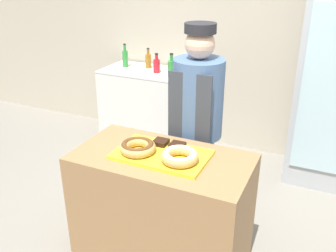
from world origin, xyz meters
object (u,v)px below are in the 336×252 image
(beverage_fridge, at_px, (333,89))
(brownie_back_right, at_px, (177,146))
(brownie_back_left, at_px, (161,142))
(bottle_green, at_px, (171,68))
(bottle_amber, at_px, (148,60))
(bottle_red, at_px, (157,65))
(baker_person, at_px, (197,127))
(donut_light_glaze, at_px, (180,156))
(serving_tray, at_px, (162,155))
(bottle_green_b, at_px, (125,58))
(donut_chocolate_glaze, at_px, (138,147))
(chest_freezer, at_px, (147,107))

(beverage_fridge, bearing_deg, brownie_back_right, -118.45)
(brownie_back_left, xyz_separation_m, bottle_green, (-0.61, 1.52, 0.09))
(brownie_back_left, distance_m, bottle_amber, 2.03)
(brownie_back_right, height_order, bottle_red, bottle_red)
(bottle_green, bearing_deg, baker_person, -56.62)
(brownie_back_right, distance_m, bottle_red, 1.88)
(donut_light_glaze, bearing_deg, serving_tray, 160.91)
(donut_light_glaze, xyz_separation_m, brownie_back_left, (-0.21, 0.17, -0.02))
(brownie_back_left, bearing_deg, baker_person, 77.82)
(bottle_green, bearing_deg, brownie_back_right, -64.24)
(donut_light_glaze, xyz_separation_m, bottle_amber, (-1.23, 1.93, 0.06))
(brownie_back_left, xyz_separation_m, brownie_back_right, (0.12, 0.00, 0.00))
(beverage_fridge, distance_m, bottle_green_b, 2.31)
(donut_chocolate_glaze, bearing_deg, bottle_red, 112.74)
(serving_tray, relative_size, baker_person, 0.37)
(brownie_back_left, relative_size, chest_freezer, 0.09)
(baker_person, bearing_deg, donut_light_glaze, -79.27)
(beverage_fridge, bearing_deg, brownie_back_left, -121.69)
(donut_chocolate_glaze, height_order, bottle_amber, bottle_amber)
(brownie_back_left, relative_size, baker_person, 0.06)
(bottle_green, bearing_deg, brownie_back_left, -68.16)
(donut_light_glaze, distance_m, baker_person, 0.63)
(brownie_back_left, bearing_deg, bottle_amber, 120.07)
(serving_tray, height_order, chest_freezer, chest_freezer)
(donut_light_glaze, distance_m, brownie_back_right, 0.19)
(donut_light_glaze, bearing_deg, baker_person, 100.73)
(donut_light_glaze, xyz_separation_m, beverage_fridge, (0.80, 1.82, 0.02))
(donut_chocolate_glaze, relative_size, donut_light_glaze, 1.00)
(donut_chocolate_glaze, distance_m, bottle_red, 1.94)
(baker_person, bearing_deg, donut_chocolate_glaze, -106.82)
(baker_person, distance_m, bottle_amber, 1.72)
(chest_freezer, bearing_deg, donut_chocolate_glaze, -63.75)
(bottle_red, xyz_separation_m, bottle_green_b, (-0.46, 0.07, 0.02))
(donut_chocolate_glaze, xyz_separation_m, beverage_fridge, (1.11, 1.82, 0.02))
(beverage_fridge, relative_size, chest_freezer, 1.87)
(donut_chocolate_glaze, height_order, bottle_red, bottle_red)
(beverage_fridge, bearing_deg, bottle_green, -175.64)
(brownie_back_right, height_order, bottle_green, bottle_green)
(beverage_fridge, distance_m, chest_freezer, 2.07)
(baker_person, distance_m, chest_freezer, 1.67)
(brownie_back_left, bearing_deg, serving_tray, -61.52)
(brownie_back_right, relative_size, bottle_green, 0.37)
(donut_light_glaze, relative_size, brownie_back_right, 2.52)
(bottle_green_b, bearing_deg, chest_freezer, -6.69)
(beverage_fridge, bearing_deg, bottle_green_b, 178.95)
(serving_tray, distance_m, donut_light_glaze, 0.17)
(serving_tray, distance_m, baker_person, 0.57)
(serving_tray, bearing_deg, donut_chocolate_glaze, -160.91)
(serving_tray, xyz_separation_m, bottle_green, (-0.67, 1.64, 0.12))
(bottle_amber, bearing_deg, donut_light_glaze, -57.39)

